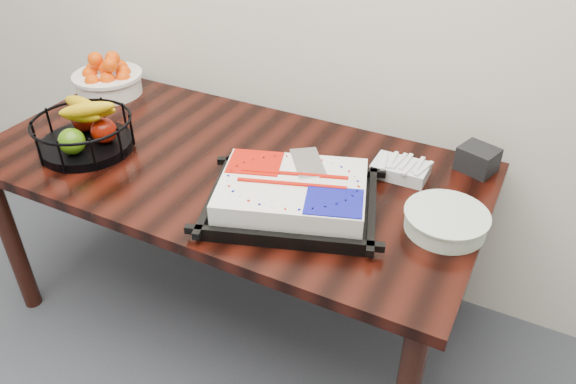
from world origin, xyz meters
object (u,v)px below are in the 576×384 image
at_px(napkin_box, 478,159).
at_px(tangerine_bowl, 107,76).
at_px(fruit_basket, 83,130).
at_px(plate_stack, 446,221).
at_px(table, 228,182).
at_px(cake_tray, 293,195).

bearing_deg(napkin_box, tangerine_bowl, -176.60).
relative_size(fruit_basket, plate_stack, 1.42).
distance_m(plate_stack, napkin_box, 0.38).
distance_m(tangerine_bowl, fruit_basket, 0.49).
bearing_deg(napkin_box, table, -156.37).
height_order(fruit_basket, napkin_box, fruit_basket).
relative_size(table, napkin_box, 14.79).
bearing_deg(fruit_basket, tangerine_bowl, 121.91).
relative_size(cake_tray, fruit_basket, 1.72).
bearing_deg(table, tangerine_bowl, 161.47).
xyz_separation_m(table, napkin_box, (0.80, 0.35, 0.13)).
bearing_deg(plate_stack, napkin_box, 87.97).
bearing_deg(plate_stack, cake_tray, -166.27).
bearing_deg(tangerine_bowl, fruit_basket, -58.09).
height_order(cake_tray, tangerine_bowl, tangerine_bowl).
distance_m(table, plate_stack, 0.80).
xyz_separation_m(table, fruit_basket, (-0.51, -0.16, 0.16)).
distance_m(table, napkin_box, 0.88).
xyz_separation_m(cake_tray, napkin_box, (0.47, 0.49, -0.00)).
distance_m(table, cake_tray, 0.38).
distance_m(cake_tray, napkin_box, 0.68).
bearing_deg(table, cake_tray, -22.87).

